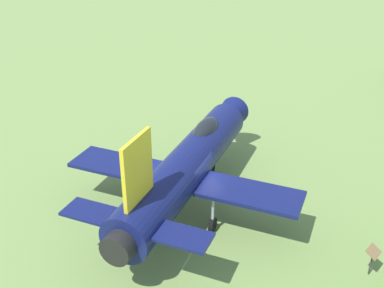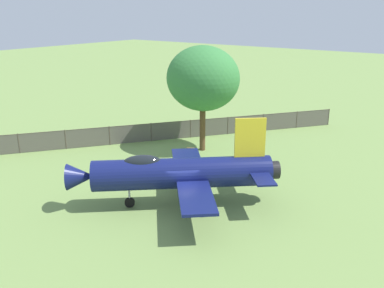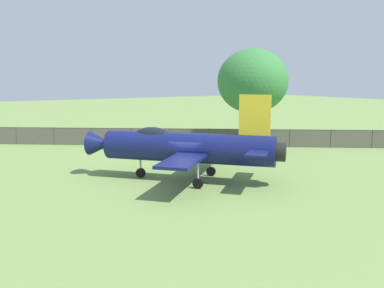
% 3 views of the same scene
% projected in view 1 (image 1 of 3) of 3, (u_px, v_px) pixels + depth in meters
% --- Properties ---
extents(ground_plane, '(200.00, 200.00, 0.00)m').
position_uv_depth(ground_plane, '(186.00, 208.00, 19.87)').
color(ground_plane, '#75934C').
extents(display_jet, '(10.24, 10.89, 5.26)m').
position_uv_depth(display_jet, '(190.00, 163.00, 19.23)').
color(display_jet, '#111951').
rests_on(display_jet, ground_plane).
extents(info_plaque, '(0.60, 0.71, 1.14)m').
position_uv_depth(info_plaque, '(373.00, 255.00, 15.89)').
color(info_plaque, '#333333').
rests_on(info_plaque, ground_plane).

